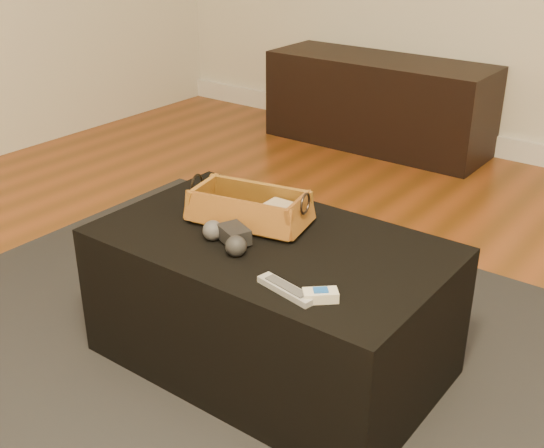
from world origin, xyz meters
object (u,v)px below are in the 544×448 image
Objects in this scene: ottoman at (271,302)px; tv_remote at (242,216)px; silver_remote at (286,289)px; wicker_basket at (249,210)px; media_cabinet at (378,103)px; game_controller at (228,237)px; cream_gadget at (320,295)px.

tv_remote is at bearing 165.53° from ottoman.
silver_remote is (0.34, -0.25, -0.01)m from tv_remote.
media_cabinet is at bearing 108.10° from wicker_basket.
tv_remote is 0.42m from silver_remote.
media_cabinet is at bearing 108.05° from game_controller.
media_cabinet is at bearing 89.80° from tv_remote.
wicker_basket is (0.01, 0.02, 0.02)m from tv_remote.
ottoman is 0.28m from wicker_basket.
cream_gadget is (0.43, -0.23, -0.01)m from tv_remote.
wicker_basket reaches higher than tv_remote.
tv_remote is at bearing 114.58° from game_controller.
ottoman is at bearing 134.31° from silver_remote.
ottoman is at bearing -32.26° from tv_remote.
silver_remote is 1.95× the size of cream_gadget.
tv_remote reaches higher than silver_remote.
ottoman is at bearing -23.51° from wicker_basket.
media_cabinet is 1.29× the size of ottoman.
tv_remote is (0.64, -2.03, 0.20)m from media_cabinet.
cream_gadget is at bearing -33.20° from ottoman.
tv_remote is (-0.13, 0.03, 0.23)m from ottoman.
wicker_basket is at bearing 140.92° from silver_remote.
game_controller reaches higher than tv_remote.
cream_gadget is at bearing -45.80° from tv_remote.
silver_remote is 0.09m from cream_gadget.
silver_remote is at bearing -45.69° from ottoman.
media_cabinet is 14.28× the size of cream_gadget.
media_cabinet is 2.29m from game_controller.
wicker_basket is at bearing 156.49° from ottoman.
cream_gadget is at bearing -64.66° from media_cabinet.
tv_remote is at bearing 151.99° from cream_gadget.
wicker_basket is 2.06× the size of game_controller.
media_cabinet is at bearing 110.57° from ottoman.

